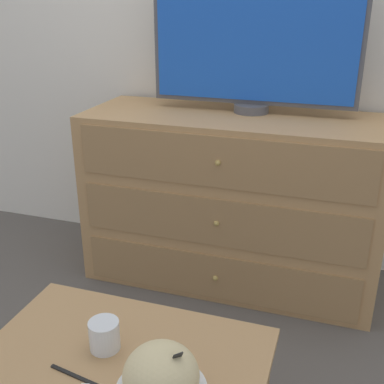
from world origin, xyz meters
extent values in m
plane|color=#56514C|center=(0.00, 0.00, 0.00)|extent=(12.00, 12.00, 0.00)
cube|color=tan|center=(0.05, -0.28, 0.41)|extent=(1.35, 0.51, 0.82)
cube|color=#A1794C|center=(0.05, -0.54, 0.14)|extent=(1.25, 0.01, 0.22)
sphere|color=tan|center=(0.05, -0.55, 0.14)|extent=(0.02, 0.02, 0.02)
cube|color=#A1794C|center=(0.05, -0.54, 0.41)|extent=(1.25, 0.01, 0.22)
sphere|color=tan|center=(0.05, -0.55, 0.41)|extent=(0.02, 0.02, 0.02)
cube|color=#A1794C|center=(0.05, -0.54, 0.68)|extent=(1.25, 0.01, 0.22)
sphere|color=tan|center=(0.05, -0.55, 0.68)|extent=(0.02, 0.02, 0.02)
cylinder|color=#515156|center=(0.11, -0.20, 0.84)|extent=(0.16, 0.16, 0.04)
cube|color=#515156|center=(0.11, -0.20, 1.18)|extent=(0.92, 0.04, 0.65)
cube|color=blue|center=(0.11, -0.22, 1.18)|extent=(0.88, 0.01, 0.61)
cube|color=tan|center=(0.01, -1.42, 0.38)|extent=(0.79, 0.56, 0.02)
cylinder|color=#9C7549|center=(-0.35, -1.18, 0.19)|extent=(0.04, 0.04, 0.37)
ellipsoid|color=beige|center=(0.17, -1.51, 0.47)|extent=(0.19, 0.19, 0.16)
cube|color=black|center=(0.19, -1.49, 0.48)|extent=(0.06, 0.05, 0.13)
cube|color=black|center=(0.21, -1.51, 0.54)|extent=(0.03, 0.03, 0.03)
cylinder|color=beige|center=(-0.05, -1.38, 0.42)|extent=(0.08, 0.08, 0.05)
cylinder|color=white|center=(-0.05, -1.38, 0.43)|extent=(0.09, 0.09, 0.09)
cube|color=black|center=(-0.06, -1.51, 0.39)|extent=(0.18, 0.04, 0.01)
camera|label=1|loc=(0.52, -2.34, 1.32)|focal=45.00mm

